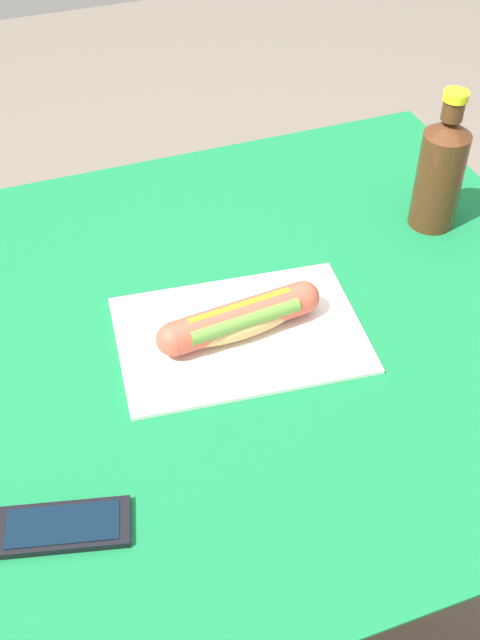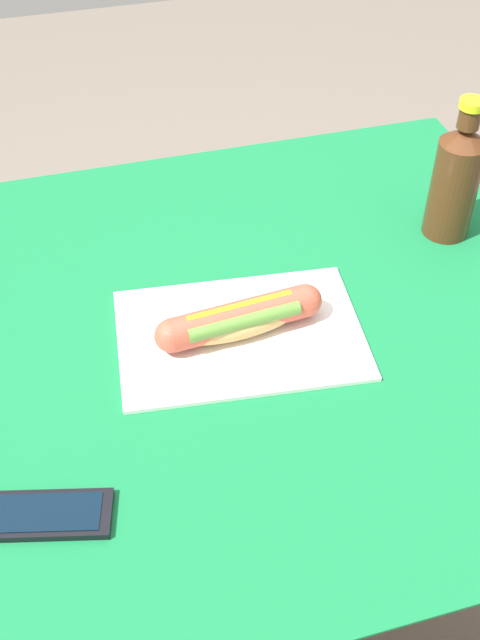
{
  "view_description": "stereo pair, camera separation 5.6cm",
  "coord_description": "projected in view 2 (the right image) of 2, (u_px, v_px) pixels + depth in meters",
  "views": [
    {
      "loc": [
        0.27,
        0.73,
        1.48
      ],
      "look_at": [
        0.01,
        0.02,
        0.76
      ],
      "focal_mm": 43.73,
      "sensor_mm": 36.0,
      "label": 1
    },
    {
      "loc": [
        0.21,
        0.74,
        1.48
      ],
      "look_at": [
        0.01,
        0.02,
        0.76
      ],
      "focal_mm": 43.73,
      "sensor_mm": 36.0,
      "label": 2
    }
  ],
  "objects": [
    {
      "name": "ground_plane",
      "position": [
        242.0,
        584.0,
        1.58
      ],
      "size": [
        6.0,
        6.0,
        0.0
      ],
      "primitive_type": "plane",
      "color": "#6B6056",
      "rests_on": "ground"
    },
    {
      "name": "dining_table",
      "position": [
        242.0,
        390.0,
        1.17
      ],
      "size": [
        1.03,
        0.91,
        0.73
      ],
      "color": "brown",
      "rests_on": "ground"
    },
    {
      "name": "paper_wrapper",
      "position": [
        240.0,
        334.0,
        1.06
      ],
      "size": [
        0.35,
        0.26,
        0.01
      ],
      "primitive_type": "cube",
      "rotation": [
        0.0,
        0.0,
        -0.11
      ],
      "color": "silver",
      "rests_on": "dining_table"
    },
    {
      "name": "hot_dog",
      "position": [
        240.0,
        319.0,
        1.04
      ],
      "size": [
        0.24,
        0.07,
        0.05
      ],
      "color": "tan",
      "rests_on": "paper_wrapper"
    },
    {
      "name": "cell_phone",
      "position": [
        46.0,
        515.0,
        0.85
      ],
      "size": [
        0.15,
        0.09,
        0.01
      ],
      "color": "black",
      "rests_on": "dining_table"
    },
    {
      "name": "soda_bottle",
      "position": [
        456.0,
        179.0,
        1.17
      ],
      "size": [
        0.07,
        0.07,
        0.23
      ],
      "color": "#4C2814",
      "rests_on": "dining_table"
    }
  ]
}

